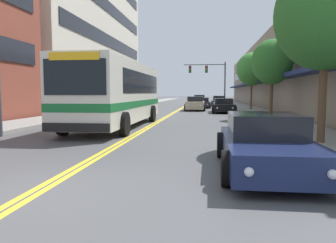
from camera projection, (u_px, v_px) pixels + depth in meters
The scene contains 19 objects.
ground_plane at pixel (185, 106), 42.53m from camera, with size 240.00×240.00×0.00m, color #4C4C4F.
sidewalk_left at pixel (132, 105), 43.38m from camera, with size 3.06×106.00×0.15m.
sidewalk_right at pixel (240, 106), 41.66m from camera, with size 3.06×106.00×0.15m.
centre_line at pixel (185, 106), 42.52m from camera, with size 0.34×106.00×0.01m.
storefront_row_right at pixel (288, 75), 40.61m from camera, with size 9.10×68.00×7.97m.
city_bus at pixel (118, 91), 17.14m from camera, with size 2.92×11.07×3.26m.
car_champagne_parked_left_mid at pixel (131, 105), 31.15m from camera, with size 2.16×4.49×1.33m.
car_silver_parked_left_far at pixel (146, 102), 39.17m from camera, with size 2.03×4.15×1.35m.
car_navy_parked_right_foreground at pixel (265, 144), 7.51m from camera, with size 2.09×4.74×1.29m.
car_black_parked_right_mid at pixel (224, 106), 29.32m from camera, with size 2.06×4.85×1.27m.
car_slate_blue_parked_right_far at pixel (219, 101), 43.14m from camera, with size 2.01×4.20×1.36m.
car_dark_grey_moving_lead at pixel (199, 100), 52.25m from camera, with size 2.12×4.70×1.41m.
car_beige_moving_second at pixel (195, 104), 32.53m from camera, with size 2.01×4.18×1.40m.
car_charcoal_moving_third at pixel (202, 103), 38.45m from camera, with size 1.98×4.65×1.19m.
traffic_signal_mast at pixel (210, 75), 43.43m from camera, with size 5.53×0.38×5.83m.
street_tree_right_near at pixel (326, 15), 10.36m from camera, with size 3.19×3.19×5.84m.
street_tree_right_mid at pixel (272, 62), 21.62m from camera, with size 2.71×2.71×5.14m.
street_tree_right_far at pixel (252, 69), 32.02m from camera, with size 2.95×2.95×5.54m.
fire_hydrant at pixel (287, 124), 12.10m from camera, with size 0.34×0.26×0.91m.
Camera 1 is at (3.06, -5.48, 1.78)m, focal length 35.00 mm.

